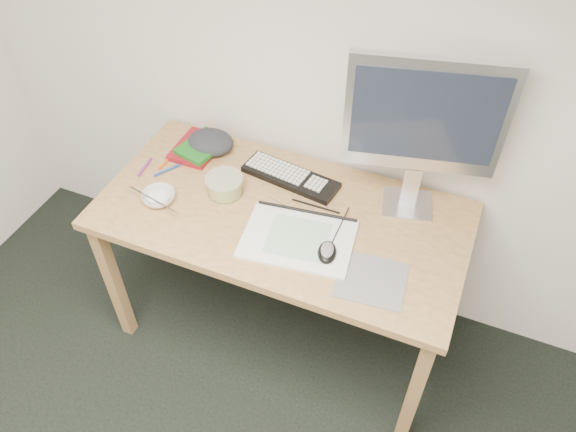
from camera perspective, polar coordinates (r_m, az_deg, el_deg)
name	(u,v)px	position (r m, az deg, el deg)	size (l,w,h in m)	color
desk	(281,228)	(2.18, -0.67, -1.18)	(1.40, 0.70, 0.75)	tan
mousepad	(371,280)	(1.93, 8.45, -6.43)	(0.23, 0.21, 0.00)	slate
sketchpad	(298,239)	(2.02, 1.03, -2.33)	(0.40, 0.28, 0.01)	white
keyboard	(291,177)	(2.25, 0.26, 3.97)	(0.40, 0.13, 0.02)	black
monitor	(424,121)	(1.95, 13.69, 9.37)	(0.53, 0.20, 0.63)	silver
mouse	(327,250)	(1.96, 4.01, -3.47)	(0.07, 0.11, 0.04)	black
rice_bowl	(159,197)	(2.21, -13.00, 1.85)	(0.13, 0.13, 0.04)	white
chopsticks	(152,199)	(2.17, -13.61, 1.69)	(0.02, 0.02, 0.24)	silver
fruit_tub	(225,185)	(2.19, -6.44, 3.12)	(0.15, 0.15, 0.07)	gold
book_red	(197,148)	(2.42, -9.25, 6.86)	(0.17, 0.23, 0.02)	maroon
book_green	(203,146)	(2.40, -8.67, 7.06)	(0.15, 0.20, 0.02)	#19651B
cloth_lump	(211,142)	(2.41, -7.86, 7.44)	(0.17, 0.14, 0.07)	#25282D
pencil_pink	(276,210)	(2.13, -1.27, 0.65)	(0.01, 0.01, 0.18)	pink
pencil_tan	(287,205)	(2.14, -0.14, 1.11)	(0.01, 0.01, 0.19)	#A28A55
pencil_black	(316,206)	(2.14, 2.82, 1.01)	(0.01, 0.01, 0.19)	black
marker_blue	(167,170)	(2.34, -12.18, 4.57)	(0.01, 0.01, 0.12)	#1B3C94
marker_orange	(168,160)	(2.39, -12.14, 5.61)	(0.01, 0.01, 0.12)	orange
marker_purple	(145,167)	(2.38, -14.33, 4.86)	(0.01, 0.01, 0.12)	#792486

